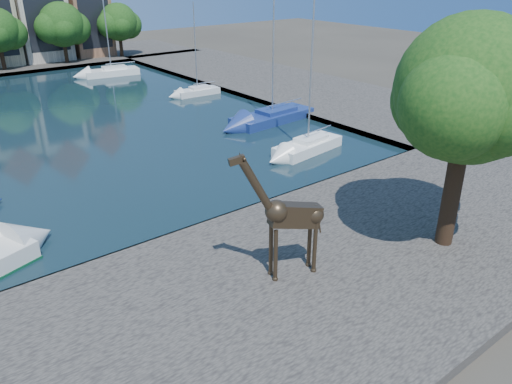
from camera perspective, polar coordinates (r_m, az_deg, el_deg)
ground at (r=26.73m, az=-5.15°, el=-3.98°), size 160.00×160.00×0.00m
water_basin at (r=47.34m, az=-21.54°, el=7.33°), size 38.00×50.00×0.08m
near_quay at (r=21.89m, az=5.16°, el=-10.31°), size 50.00×14.00×0.50m
right_quay at (r=59.08m, az=2.38°, el=12.39°), size 14.00×52.00×0.50m
plane_tree at (r=23.47m, az=23.36°, el=10.15°), size 8.32×6.40×10.62m
townhouse_east_mid at (r=78.84m, az=-24.07°, el=19.28°), size 6.43×9.18×16.65m
townhouse_east_end at (r=80.88m, az=-19.32°, el=19.36°), size 5.44×9.18×14.43m
far_tree_east at (r=74.28m, az=-21.24°, el=17.27°), size 7.54×5.80×7.84m
far_tree_far_east at (r=77.11m, az=-15.36°, el=18.10°), size 6.76×5.20×7.36m
giraffe_statue at (r=20.54m, az=3.72°, el=-2.72°), size 3.97×1.57×5.76m
sailboat_right_a at (r=37.09m, az=5.95°, el=5.53°), size 6.01×2.77×11.68m
sailboat_right_b at (r=44.37m, az=1.88°, el=8.82°), size 8.09×3.38×12.27m
sailboat_right_c at (r=54.20m, az=-6.71°, el=11.50°), size 4.79×1.89×9.27m
sailboat_right_d at (r=66.21m, az=-16.20°, el=13.18°), size 6.82×3.25×10.63m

